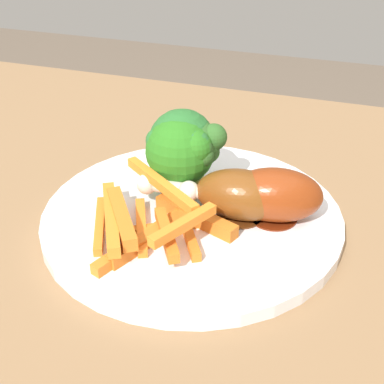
{
  "coord_description": "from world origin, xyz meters",
  "views": [
    {
      "loc": [
        -0.2,
        0.4,
        1.03
      ],
      "look_at": [
        -0.07,
        0.02,
        0.79
      ],
      "focal_mm": 49.01,
      "sensor_mm": 36.0,
      "label": 1
    }
  ],
  "objects_px": {
    "chicken_drumstick_near": "(235,194)",
    "chicken_drumstick_far": "(271,195)",
    "broccoli_floret_middle": "(184,144)",
    "carrot_fries_pile": "(150,222)",
    "dinner_plate": "(192,216)",
    "broccoli_floret_front": "(182,151)",
    "broccoli_floret_back": "(196,147)",
    "dining_table": "(143,287)"
  },
  "relations": [
    {
      "from": "dining_table",
      "to": "carrot_fries_pile",
      "type": "height_order",
      "value": "carrot_fries_pile"
    },
    {
      "from": "chicken_drumstick_near",
      "to": "chicken_drumstick_far",
      "type": "distance_m",
      "value": 0.03
    },
    {
      "from": "broccoli_floret_front",
      "to": "chicken_drumstick_far",
      "type": "relative_size",
      "value": 0.59
    },
    {
      "from": "dinner_plate",
      "to": "broccoli_floret_front",
      "type": "bearing_deg",
      "value": -55.33
    },
    {
      "from": "dining_table",
      "to": "chicken_drumstick_far",
      "type": "distance_m",
      "value": 0.2
    },
    {
      "from": "dining_table",
      "to": "dinner_plate",
      "type": "relative_size",
      "value": 4.62
    },
    {
      "from": "broccoli_floret_middle",
      "to": "chicken_drumstick_far",
      "type": "xyz_separation_m",
      "value": [
        -0.09,
        0.02,
        -0.02
      ]
    },
    {
      "from": "dinner_plate",
      "to": "dining_table",
      "type": "bearing_deg",
      "value": -19.12
    },
    {
      "from": "dining_table",
      "to": "chicken_drumstick_near",
      "type": "distance_m",
      "value": 0.19
    },
    {
      "from": "carrot_fries_pile",
      "to": "chicken_drumstick_far",
      "type": "xyz_separation_m",
      "value": [
        -0.09,
        -0.06,
        0.01
      ]
    },
    {
      "from": "broccoli_floret_back",
      "to": "chicken_drumstick_far",
      "type": "xyz_separation_m",
      "value": [
        -0.08,
        0.02,
        -0.02
      ]
    },
    {
      "from": "carrot_fries_pile",
      "to": "dinner_plate",
      "type": "bearing_deg",
      "value": -115.89
    },
    {
      "from": "dining_table",
      "to": "chicken_drumstick_near",
      "type": "height_order",
      "value": "chicken_drumstick_near"
    },
    {
      "from": "broccoli_floret_middle",
      "to": "broccoli_floret_back",
      "type": "xyz_separation_m",
      "value": [
        -0.01,
        0.0,
        -0.0
      ]
    },
    {
      "from": "chicken_drumstick_near",
      "to": "chicken_drumstick_far",
      "type": "relative_size",
      "value": 1.07
    },
    {
      "from": "dining_table",
      "to": "carrot_fries_pile",
      "type": "relative_size",
      "value": 9.13
    },
    {
      "from": "dining_table",
      "to": "chicken_drumstick_far",
      "type": "relative_size",
      "value": 9.73
    },
    {
      "from": "broccoli_floret_middle",
      "to": "carrot_fries_pile",
      "type": "relative_size",
      "value": 0.58
    },
    {
      "from": "broccoli_floret_middle",
      "to": "chicken_drumstick_far",
      "type": "relative_size",
      "value": 0.61
    },
    {
      "from": "broccoli_floret_middle",
      "to": "dinner_plate",
      "type": "bearing_deg",
      "value": 119.87
    },
    {
      "from": "dinner_plate",
      "to": "broccoli_floret_back",
      "type": "relative_size",
      "value": 3.78
    },
    {
      "from": "broccoli_floret_front",
      "to": "chicken_drumstick_far",
      "type": "height_order",
      "value": "broccoli_floret_front"
    },
    {
      "from": "broccoli_floret_front",
      "to": "broccoli_floret_middle",
      "type": "relative_size",
      "value": 0.96
    },
    {
      "from": "carrot_fries_pile",
      "to": "broccoli_floret_front",
      "type": "bearing_deg",
      "value": -91.63
    },
    {
      "from": "broccoli_floret_back",
      "to": "chicken_drumstick_far",
      "type": "distance_m",
      "value": 0.08
    },
    {
      "from": "broccoli_floret_back",
      "to": "chicken_drumstick_near",
      "type": "distance_m",
      "value": 0.06
    },
    {
      "from": "dining_table",
      "to": "chicken_drumstick_far",
      "type": "height_order",
      "value": "chicken_drumstick_far"
    },
    {
      "from": "chicken_drumstick_near",
      "to": "broccoli_floret_middle",
      "type": "bearing_deg",
      "value": -27.63
    },
    {
      "from": "chicken_drumstick_far",
      "to": "dining_table",
      "type": "bearing_deg",
      "value": -4.52
    },
    {
      "from": "broccoli_floret_front",
      "to": "chicken_drumstick_near",
      "type": "relative_size",
      "value": 0.55
    },
    {
      "from": "dinner_plate",
      "to": "broccoli_floret_back",
      "type": "xyz_separation_m",
      "value": [
        0.01,
        -0.04,
        0.05
      ]
    },
    {
      "from": "chicken_drumstick_near",
      "to": "broccoli_floret_back",
      "type": "bearing_deg",
      "value": -33.05
    },
    {
      "from": "dining_table",
      "to": "broccoli_floret_back",
      "type": "height_order",
      "value": "broccoli_floret_back"
    },
    {
      "from": "dining_table",
      "to": "chicken_drumstick_near",
      "type": "xyz_separation_m",
      "value": [
        -0.1,
        0.02,
        0.15
      ]
    },
    {
      "from": "broccoli_floret_front",
      "to": "chicken_drumstick_far",
      "type": "bearing_deg",
      "value": 169.64
    },
    {
      "from": "chicken_drumstick_near",
      "to": "chicken_drumstick_far",
      "type": "height_order",
      "value": "chicken_drumstick_far"
    },
    {
      "from": "dinner_plate",
      "to": "broccoli_floret_back",
      "type": "distance_m",
      "value": 0.06
    },
    {
      "from": "dining_table",
      "to": "broccoli_floret_back",
      "type": "xyz_separation_m",
      "value": [
        -0.06,
        -0.01,
        0.18
      ]
    },
    {
      "from": "chicken_drumstick_near",
      "to": "dining_table",
      "type": "bearing_deg",
      "value": -9.48
    },
    {
      "from": "dinner_plate",
      "to": "carrot_fries_pile",
      "type": "xyz_separation_m",
      "value": [
        0.02,
        0.04,
        0.02
      ]
    },
    {
      "from": "dining_table",
      "to": "broccoli_floret_middle",
      "type": "bearing_deg",
      "value": -163.62
    },
    {
      "from": "dinner_plate",
      "to": "carrot_fries_pile",
      "type": "bearing_deg",
      "value": 64.11
    }
  ]
}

